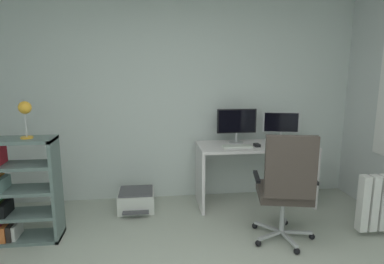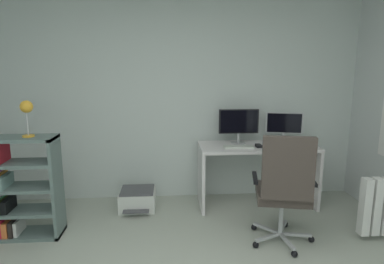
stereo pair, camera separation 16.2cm
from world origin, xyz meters
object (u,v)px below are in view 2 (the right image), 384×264
Objects in this scene: monitor_secondary at (284,125)px; computer_mouse at (259,146)px; bookshelf at (8,190)px; desk at (257,162)px; office_chair at (284,186)px; desk_lamp at (27,110)px; printer at (138,199)px; keyboard at (239,147)px; monitor_main at (239,123)px.

monitor_secondary reaches higher than computer_mouse.
bookshelf is (-3.01, -0.71, -0.49)m from monitor_secondary.
office_chair is at bearing -90.63° from desk.
desk is 3.21× the size of monitor_secondary.
desk is 13.99× the size of computer_mouse.
office_chair is 3.14× the size of desk_lamp.
desk reaches higher than printer.
keyboard is at bearing -159.99° from monitor_secondary.
monitor_main reaches higher than keyboard.
desk_lamp is at bearing -148.99° from printer.
computer_mouse is 0.09× the size of office_chair.
monitor_main reaches higher than computer_mouse.
monitor_secondary is 0.94× the size of printer.
desk_lamp is (-2.76, -0.71, 0.30)m from monitor_secondary.
keyboard is at bearing 105.58° from office_chair.
computer_mouse is at bearing 10.63° from bookshelf.
monitor_main reaches higher than bookshelf.
monitor_secondary is at bearing 4.43° from printer.
printer is at bearing -173.55° from monitor_main.
desk_lamp is at bearing 170.86° from office_chair.
computer_mouse is at bearing 2.58° from keyboard.
monitor_main reaches higher than desk.
bookshelf is at bearing -163.70° from monitor_main.
monitor_main is at bearing 16.30° from bookshelf.
office_chair is at bearing -8.28° from bookshelf.
printer is at bearing 174.82° from computer_mouse.
printer is at bearing 25.53° from bookshelf.
monitor_main is 1.39× the size of desk_lamp.
bookshelf reaches higher than printer.
desk_lamp is (-2.15, -0.49, 0.51)m from keyboard.
monitor_secondary is at bearing 0.01° from monitor_main.
bookshelf is 1.38m from printer.
desk_lamp is at bearing -170.35° from computer_mouse.
bookshelf is (-2.44, -0.71, -0.52)m from monitor_main.
desk_lamp reaches higher than printer.
desk is 4.12× the size of keyboard.
office_chair is 2.37× the size of printer.
bookshelf is at bearing -166.66° from monitor_secondary.
computer_mouse is (0.20, -0.22, -0.24)m from monitor_main.
keyboard is at bearing 178.82° from computer_mouse.
desk is 2.72m from bookshelf.
printer is (-1.44, 0.96, -0.48)m from office_chair.
keyboard is 2.26m from desk_lamp.
printer is at bearing 177.79° from keyboard.
keyboard is at bearing 12.85° from desk_lamp.
printer is (-1.20, 0.08, -0.65)m from keyboard.
desk is 0.57m from monitor_secondary.
desk_lamp is (-2.19, -0.71, 0.27)m from monitor_main.
bookshelf is at bearing 171.72° from office_chair.
desk_lamp reaches higher than office_chair.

